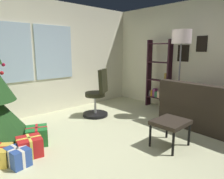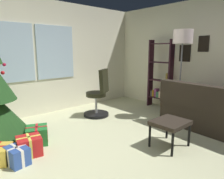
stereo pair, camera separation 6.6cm
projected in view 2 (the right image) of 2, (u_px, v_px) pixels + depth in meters
ground_plane at (130, 151)px, 3.14m from camera, size 4.83×5.02×0.10m
wall_back_with_windows at (49, 58)px, 4.73m from camera, size 4.83×0.12×2.56m
wall_right_with_frames at (208, 58)px, 4.50m from camera, size 0.12×5.02×2.56m
couch at (221, 114)px, 3.77m from camera, size 1.54×1.92×0.87m
footstool at (170, 124)px, 3.11m from camera, size 0.53×0.45×0.41m
gift_box_red at (29, 146)px, 2.90m from camera, size 0.37×0.35×0.27m
gift_box_green at (37, 135)px, 3.26m from camera, size 0.42×0.43×0.28m
gift_box_blue at (17, 156)px, 2.67m from camera, size 0.27×0.34×0.24m
office_chair at (98, 98)px, 4.55m from camera, size 0.58×0.59×1.05m
bookshelf at (160, 78)px, 5.17m from camera, size 0.18×0.64×1.71m
floor_lamp at (183, 42)px, 4.19m from camera, size 0.40×0.40×1.87m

